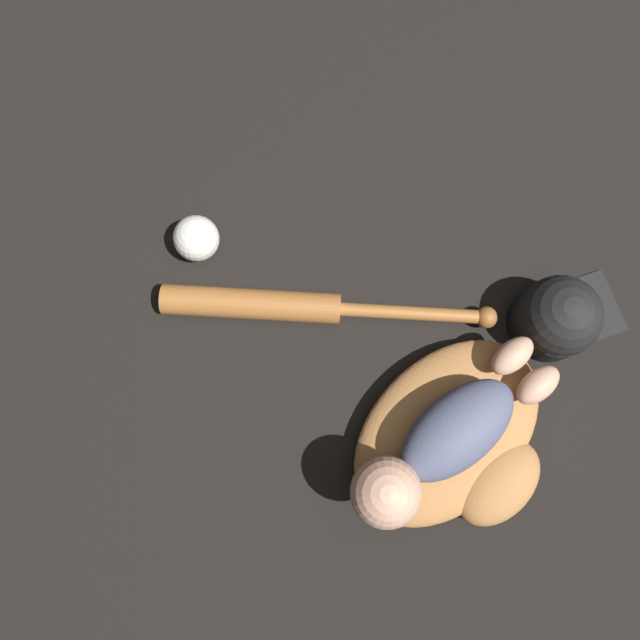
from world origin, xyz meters
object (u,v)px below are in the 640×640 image
(baseball_bat, at_px, (285,306))
(baseball, at_px, (196,238))
(baseball_glove, at_px, (455,440))
(baby_figure, at_px, (440,445))
(baseball_cap, at_px, (557,317))

(baseball_bat, bearing_deg, baseball, -73.17)
(baseball_glove, relative_size, baby_figure, 1.01)
(baseball_bat, bearing_deg, baby_figure, 99.35)
(baby_figure, relative_size, baseball, 4.80)
(baseball_glove, distance_m, baseball_bat, 0.34)
(baseball_glove, distance_m, baseball, 0.53)
(baseball, xyz_separation_m, baseball_cap, (-0.39, 0.45, 0.01))
(baby_figure, bearing_deg, baseball_cap, -172.04)
(baby_figure, relative_size, baseball_bat, 0.83)
(baseball_glove, xyz_separation_m, baseball_bat, (0.09, -0.33, -0.01))
(baby_figure, height_order, baseball_bat, baby_figure)
(baseball_glove, xyz_separation_m, baby_figure, (0.04, -0.02, 0.08))
(baseball_glove, xyz_separation_m, baseball_cap, (-0.25, -0.06, 0.02))
(baby_figure, height_order, baseball, baby_figure)
(baseball_cap, bearing_deg, baseball, -49.31)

